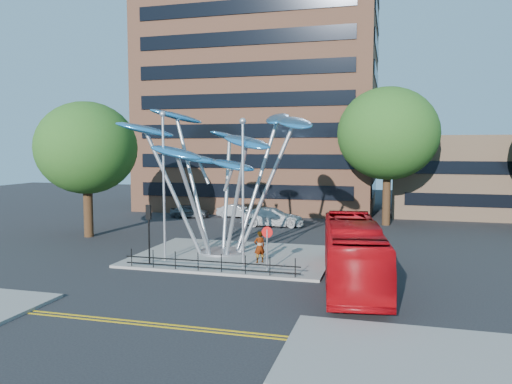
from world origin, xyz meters
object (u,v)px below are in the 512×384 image
(parked_car_left, at_px, (190,211))
(parked_car_right, at_px, (272,217))
(tree_right, at_px, (388,134))
(no_entry_sign_island, at_px, (267,241))
(street_lamp_left, at_px, (164,173))
(pedestrian, at_px, (260,247))
(tree_left, at_px, (86,148))
(leaf_sculpture, at_px, (221,147))
(street_lamp_right, at_px, (243,179))
(red_bus, at_px, (353,252))
(parked_car_mid, at_px, (237,211))
(traffic_light_island, at_px, (149,221))

(parked_car_left, height_order, parked_car_right, parked_car_right)
(tree_right, distance_m, no_entry_sign_island, 21.31)
(tree_right, bearing_deg, parked_car_right, -161.71)
(street_lamp_left, relative_size, pedestrian, 4.73)
(tree_left, relative_size, pedestrian, 5.54)
(parked_car_left, distance_m, parked_car_right, 9.45)
(leaf_sculpture, bearing_deg, parked_car_left, 119.56)
(street_lamp_left, bearing_deg, parked_car_left, 108.50)
(street_lamp_right, relative_size, no_entry_sign_island, 3.39)
(parked_car_right, bearing_deg, red_bus, -161.14)
(pedestrian, bearing_deg, leaf_sculpture, -73.39)
(tree_right, xyz_separation_m, parked_car_right, (-9.60, -3.17, -7.24))
(no_entry_sign_island, height_order, parked_car_right, no_entry_sign_island)
(street_lamp_right, xyz_separation_m, parked_car_mid, (-6.60, 20.00, -4.45))
(tree_right, xyz_separation_m, no_entry_sign_island, (-6.00, -19.48, -6.22))
(leaf_sculpture, distance_m, street_lamp_left, 4.28)
(leaf_sculpture, distance_m, red_bus, 11.23)
(red_bus, bearing_deg, street_lamp_right, 161.77)
(tree_right, xyz_separation_m, traffic_light_island, (-13.00, -19.50, -5.42))
(traffic_light_island, xyz_separation_m, pedestrian, (6.07, 1.92, -1.53))
(no_entry_sign_island, xyz_separation_m, parked_car_right, (-3.60, 16.31, -1.01))
(tree_right, distance_m, leaf_sculpture, 18.37)
(no_entry_sign_island, distance_m, parked_car_mid, 22.06)
(parked_car_right, bearing_deg, no_entry_sign_island, -174.49)
(tree_right, height_order, street_lamp_right, tree_right)
(street_lamp_right, bearing_deg, traffic_light_island, -174.81)
(street_lamp_left, distance_m, parked_car_mid, 20.12)
(street_lamp_right, bearing_deg, no_entry_sign_island, -17.87)
(tree_left, bearing_deg, tree_right, 28.61)
(parked_car_left, bearing_deg, parked_car_right, -115.47)
(no_entry_sign_island, height_order, parked_car_left, no_entry_sign_island)
(parked_car_mid, bearing_deg, tree_left, 150.92)
(street_lamp_right, bearing_deg, parked_car_left, 120.66)
(leaf_sculpture, relative_size, no_entry_sign_island, 5.19)
(tree_left, xyz_separation_m, red_bus, (20.60, -8.13, -5.20))
(tree_left, height_order, street_lamp_left, tree_left)
(traffic_light_island, relative_size, no_entry_sign_island, 1.40)
(no_entry_sign_island, distance_m, red_bus, 4.65)
(street_lamp_left, distance_m, red_bus, 11.83)
(tree_left, distance_m, street_lamp_left, 11.60)
(tree_left, height_order, parked_car_mid, tree_left)
(red_bus, height_order, pedestrian, red_bus)
(street_lamp_right, xyz_separation_m, no_entry_sign_island, (1.50, -0.48, -3.28))
(tree_left, xyz_separation_m, parked_car_mid, (7.90, 13.00, -6.15))
(tree_right, xyz_separation_m, tree_left, (-22.00, -12.00, -1.24))
(tree_left, xyz_separation_m, leaf_sculpture, (11.93, -3.32, 0.08))
(pedestrian, relative_size, parked_car_left, 0.49)
(street_lamp_right, distance_m, red_bus, 7.12)
(street_lamp_right, distance_m, parked_car_mid, 21.52)
(traffic_light_island, height_order, red_bus, traffic_light_island)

